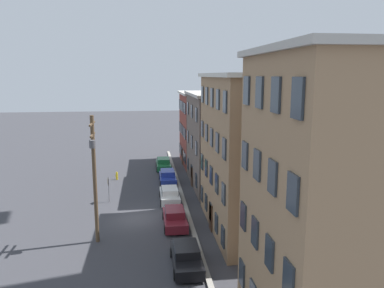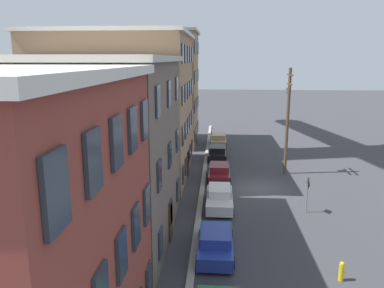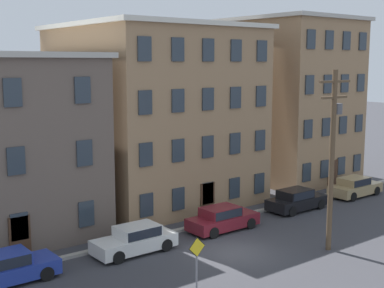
{
  "view_description": "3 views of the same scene",
  "coord_description": "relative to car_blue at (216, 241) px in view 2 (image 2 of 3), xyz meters",
  "views": [
    {
      "loc": [
        31.06,
        0.92,
        12.24
      ],
      "look_at": [
        1.22,
        4.68,
        6.69
      ],
      "focal_mm": 35.0,
      "sensor_mm": 36.0,
      "label": 1
    },
    {
      "loc": [
        -28.95,
        3.3,
        10.2
      ],
      "look_at": [
        0.51,
        5.4,
        3.47
      ],
      "focal_mm": 35.0,
      "sensor_mm": 36.0,
      "label": 2
    },
    {
      "loc": [
        -18.21,
        -19.76,
        9.84
      ],
      "look_at": [
        -0.3,
        3.14,
        5.38
      ],
      "focal_mm": 50.0,
      "sensor_mm": 36.0,
      "label": 3
    }
  ],
  "objects": [
    {
      "name": "ground_plane",
      "position": [
        10.72,
        -3.35,
        -0.75
      ],
      "size": [
        200.0,
        200.0,
        0.0
      ],
      "primitive_type": "plane",
      "color": "#38383D"
    },
    {
      "name": "kerb_strip",
      "position": [
        10.72,
        1.15,
        -0.67
      ],
      "size": [
        56.0,
        0.36,
        0.16
      ],
      "primitive_type": "cube",
      "color": "#9E998E",
      "rests_on": "ground_plane"
    },
    {
      "name": "apartment_midblock",
      "position": [
        1.6,
        8.05,
        4.45
      ],
      "size": [
        11.61,
        11.31,
        10.37
      ],
      "color": "#66564C",
      "rests_on": "ground_plane"
    },
    {
      "name": "apartment_far",
      "position": [
        13.88,
        8.61,
        5.46
      ],
      "size": [
        12.19,
        12.44,
        12.4
      ],
      "color": "#9E7A56",
      "rests_on": "ground_plane"
    },
    {
      "name": "apartment_annex",
      "position": [
        26.73,
        7.87,
        5.98
      ],
      "size": [
        8.92,
        10.95,
        13.43
      ],
      "color": "#9E7A56",
      "rests_on": "ground_plane"
    },
    {
      "name": "car_blue",
      "position": [
        0.0,
        0.0,
        0.0
      ],
      "size": [
        4.4,
        1.92,
        1.43
      ],
      "color": "#233899",
      "rests_on": "ground_plane"
    },
    {
      "name": "car_white",
      "position": [
        6.66,
        -0.21,
        0.0
      ],
      "size": [
        4.4,
        1.92,
        1.43
      ],
      "color": "silver",
      "rests_on": "ground_plane"
    },
    {
      "name": "car_maroon",
      "position": [
        12.68,
        -0.19,
        0.0
      ],
      "size": [
        4.4,
        1.92,
        1.43
      ],
      "color": "maroon",
      "rests_on": "ground_plane"
    },
    {
      "name": "car_black",
      "position": [
        19.48,
        0.02,
        0.0
      ],
      "size": [
        4.4,
        1.92,
        1.43
      ],
      "color": "black",
      "rests_on": "ground_plane"
    },
    {
      "name": "car_tan",
      "position": [
        25.82,
        -0.11,
        0.0
      ],
      "size": [
        4.4,
        1.92,
        1.43
      ],
      "color": "tan",
      "rests_on": "ground_plane"
    },
    {
      "name": "caution_sign",
      "position": [
        6.06,
        -6.11,
        0.91
      ],
      "size": [
        0.88,
        0.08,
        2.51
      ],
      "color": "slate",
      "rests_on": "ground_plane"
    },
    {
      "name": "utility_pole",
      "position": [
        15.0,
        -6.15,
        4.57
      ],
      "size": [
        2.4,
        0.44,
        9.47
      ],
      "color": "brown",
      "rests_on": "ground_plane"
    },
    {
      "name": "fire_hydrant",
      "position": [
        -2.0,
        -5.93,
        -0.27
      ],
      "size": [
        0.24,
        0.34,
        0.96
      ],
      "color": "yellow",
      "rests_on": "ground_plane"
    }
  ]
}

